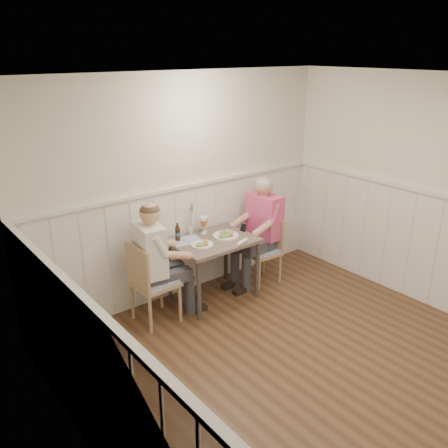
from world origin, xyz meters
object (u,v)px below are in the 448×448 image
(diner_cream, at_px, (154,272))
(dining_table, at_px, (213,248))
(chair_left, at_px, (150,280))
(grass_vase, at_px, (190,220))
(chair_right, at_px, (265,248))
(beer_bottle, at_px, (178,233))
(man_in_pink, at_px, (262,237))

(diner_cream, bearing_deg, dining_table, -0.81)
(chair_left, relative_size, diner_cream, 0.67)
(grass_vase, bearing_deg, chair_right, -20.01)
(dining_table, xyz_separation_m, grass_vase, (-0.12, 0.29, 0.28))
(dining_table, bearing_deg, chair_right, -2.86)
(diner_cream, distance_m, beer_bottle, 0.56)
(dining_table, height_order, man_in_pink, man_in_pink)
(dining_table, bearing_deg, diner_cream, 179.19)
(man_in_pink, xyz_separation_m, grass_vase, (-0.90, 0.27, 0.35))
(man_in_pink, height_order, diner_cream, man_in_pink)
(dining_table, distance_m, grass_vase, 0.42)
(dining_table, distance_m, beer_bottle, 0.45)
(dining_table, distance_m, diner_cream, 0.79)
(chair_right, height_order, diner_cream, diner_cream)
(dining_table, bearing_deg, chair_left, -179.44)
(chair_left, relative_size, man_in_pink, 0.67)
(beer_bottle, xyz_separation_m, grass_vase, (0.22, 0.07, 0.08))
(diner_cream, bearing_deg, grass_vase, 22.77)
(chair_right, height_order, grass_vase, grass_vase)
(grass_vase, bearing_deg, chair_left, -157.84)
(beer_bottle, bearing_deg, diner_cream, -154.37)
(chair_right, height_order, beer_bottle, beer_bottle)
(dining_table, bearing_deg, beer_bottle, 146.28)
(dining_table, height_order, chair_left, chair_left)
(dining_table, xyz_separation_m, diner_cream, (-0.78, 0.01, -0.08))
(dining_table, relative_size, man_in_pink, 0.69)
(dining_table, relative_size, chair_right, 1.14)
(chair_right, bearing_deg, grass_vase, 159.99)
(dining_table, relative_size, diner_cream, 0.69)
(beer_bottle, bearing_deg, chair_right, -13.20)
(dining_table, xyz_separation_m, man_in_pink, (0.78, 0.02, -0.07))
(beer_bottle, bearing_deg, chair_left, -155.59)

